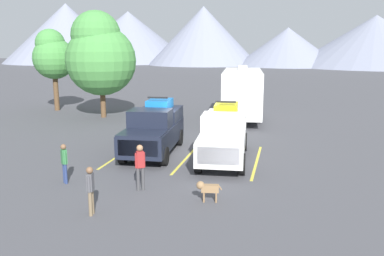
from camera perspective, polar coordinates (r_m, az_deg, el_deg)
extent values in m
plane|color=#47474C|center=(19.72, -0.20, -3.59)|extent=(240.00, 240.00, 0.00)
cube|color=black|center=(19.57, -5.45, -1.04)|extent=(2.46, 5.55, 0.97)
cube|color=black|center=(17.62, -7.00, -0.75)|extent=(2.06, 1.66, 0.08)
cube|color=black|center=(18.93, -5.86, 1.32)|extent=(2.02, 1.55, 0.84)
cube|color=slate|center=(18.39, -6.29, 1.13)|extent=(1.80, 0.38, 0.62)
cube|color=black|center=(20.81, -4.53, 1.95)|extent=(2.18, 2.64, 0.61)
cube|color=silver|center=(17.05, -7.61, -2.83)|extent=(1.72, 0.20, 0.68)
cylinder|color=black|center=(17.75, -3.91, -3.96)|extent=(0.35, 0.85, 0.83)
cylinder|color=black|center=(18.23, -9.67, -3.68)|extent=(0.35, 0.85, 0.83)
cylinder|color=black|center=(21.24, -1.79, -1.33)|extent=(0.35, 0.85, 0.83)
cylinder|color=black|center=(21.64, -6.66, -1.16)|extent=(0.35, 0.85, 0.83)
cube|color=blue|center=(20.73, -4.56, 3.40)|extent=(1.24, 1.67, 0.45)
cylinder|color=black|center=(20.10, -3.64, 3.14)|extent=(0.21, 0.45, 0.44)
cylinder|color=black|center=(20.31, -6.16, 3.19)|extent=(0.21, 0.45, 0.44)
cylinder|color=black|center=(21.16, -3.01, 3.57)|extent=(0.21, 0.45, 0.44)
cylinder|color=black|center=(21.36, -5.42, 3.61)|extent=(0.21, 0.45, 0.44)
cube|color=black|center=(20.24, -4.86, 4.27)|extent=(1.02, 0.16, 0.08)
cube|color=white|center=(18.36, 4.46, -1.74)|extent=(2.37, 5.85, 1.00)
cube|color=white|center=(16.24, 3.96, -1.56)|extent=(1.96, 1.74, 0.08)
cube|color=white|center=(17.67, 4.38, 0.69)|extent=(1.91, 1.63, 0.79)
cube|color=slate|center=(17.09, 4.23, 0.45)|extent=(1.70, 0.36, 0.58)
cube|color=white|center=(19.72, 4.82, 1.41)|extent=(2.08, 2.77, 0.51)
cube|color=silver|center=(15.62, 3.70, -3.94)|extent=(1.63, 0.19, 0.70)
cylinder|color=black|center=(16.58, 6.99, -5.05)|extent=(0.35, 0.91, 0.89)
cylinder|color=black|center=(16.71, 0.92, -4.83)|extent=(0.35, 0.91, 0.89)
cylinder|color=black|center=(20.33, 7.31, -1.93)|extent=(0.35, 0.91, 0.89)
cylinder|color=black|center=(20.44, 2.36, -1.77)|extent=(0.35, 0.91, 0.89)
cube|color=yellow|center=(19.64, 4.84, 2.78)|extent=(1.19, 1.76, 0.45)
cylinder|color=black|center=(19.05, 6.02, 2.47)|extent=(0.21, 0.45, 0.44)
cylinder|color=black|center=(19.10, 3.43, 2.54)|extent=(0.21, 0.45, 0.44)
cylinder|color=black|center=(20.19, 6.17, 2.98)|extent=(0.21, 0.45, 0.44)
cylinder|color=black|center=(20.24, 3.73, 3.05)|extent=(0.21, 0.45, 0.44)
cube|color=black|center=(19.12, 4.76, 3.68)|extent=(0.96, 0.16, 0.08)
cube|color=gold|center=(20.07, -9.70, -3.48)|extent=(0.12, 5.50, 0.01)
cube|color=gold|center=(19.07, -0.69, -4.11)|extent=(0.12, 5.50, 0.01)
cube|color=gold|center=(18.60, 9.06, -4.68)|extent=(0.12, 5.50, 0.01)
cube|color=white|center=(28.27, 7.07, 5.07)|extent=(3.26, 7.28, 2.93)
cube|color=#595960|center=(28.29, 4.47, 5.43)|extent=(0.72, 6.74, 0.24)
cube|color=silver|center=(29.19, 7.16, 8.45)|extent=(0.67, 0.76, 0.30)
cube|color=#333333|center=(24.46, 6.93, 0.08)|extent=(0.24, 1.21, 0.12)
cylinder|color=black|center=(27.69, 9.40, 1.49)|extent=(0.30, 0.78, 0.76)
cylinder|color=black|center=(27.69, 4.56, 1.62)|extent=(0.30, 0.78, 0.76)
cylinder|color=black|center=(29.36, 9.28, 2.07)|extent=(0.30, 0.78, 0.76)
cylinder|color=black|center=(29.36, 4.72, 2.19)|extent=(0.30, 0.78, 0.76)
cylinder|color=#3F3F42|center=(14.87, -6.91, -7.08)|extent=(0.13, 0.13, 0.86)
cylinder|color=#3F3F42|center=(14.84, -7.57, -7.14)|extent=(0.13, 0.13, 0.86)
cube|color=maroon|center=(14.64, -7.31, -4.39)|extent=(0.32, 0.30, 0.61)
sphere|color=#9E704C|center=(14.53, -7.35, -2.80)|extent=(0.23, 0.23, 0.23)
cylinder|color=maroon|center=(14.67, -6.78, -4.46)|extent=(0.10, 0.10, 0.55)
cylinder|color=maroon|center=(14.62, -7.84, -4.55)|extent=(0.10, 0.10, 0.55)
cylinder|color=#726047|center=(13.03, -14.08, -10.29)|extent=(0.11, 0.11, 0.78)
cylinder|color=#726047|center=(13.17, -13.84, -10.04)|extent=(0.11, 0.11, 0.78)
cube|color=#4C4C51|center=(12.87, -14.10, -7.40)|extent=(0.20, 0.25, 0.55)
sphere|color=brown|center=(12.75, -14.19, -5.77)|extent=(0.21, 0.21, 0.21)
cylinder|color=#4C4C51|center=(12.77, -14.30, -7.70)|extent=(0.09, 0.09, 0.50)
cylinder|color=#4C4C51|center=(12.99, -13.90, -7.34)|extent=(0.09, 0.09, 0.50)
cylinder|color=navy|center=(16.15, -17.31, -6.18)|extent=(0.11, 0.11, 0.77)
cylinder|color=navy|center=(16.29, -17.48, -6.03)|extent=(0.11, 0.11, 0.77)
cube|color=#33723F|center=(16.04, -17.54, -3.85)|extent=(0.29, 0.28, 0.55)
sphere|color=brown|center=(15.95, -17.62, -2.54)|extent=(0.21, 0.21, 0.21)
cylinder|color=#33723F|center=(15.93, -17.39, -4.05)|extent=(0.09, 0.09, 0.49)
cylinder|color=#33723F|center=(16.16, -17.67, -3.85)|extent=(0.09, 0.09, 0.49)
cube|color=olive|center=(13.71, 2.55, -8.47)|extent=(0.61, 0.30, 0.25)
sphere|color=olive|center=(13.68, 1.20, -8.04)|extent=(0.28, 0.28, 0.28)
cylinder|color=olive|center=(13.69, 3.92, -8.29)|extent=(0.16, 0.06, 0.20)
cylinder|color=olive|center=(13.75, 1.67, -9.72)|extent=(0.06, 0.06, 0.35)
cylinder|color=olive|center=(13.88, 1.69, -9.51)|extent=(0.06, 0.06, 0.35)
cylinder|color=olive|center=(13.74, 3.40, -9.75)|extent=(0.06, 0.06, 0.35)
cylinder|color=olive|center=(13.87, 3.41, -9.54)|extent=(0.06, 0.06, 0.35)
cylinder|color=brown|center=(30.01, -12.41, 4.16)|extent=(0.37, 0.37, 2.84)
sphere|color=#478C42|center=(29.80, -12.63, 9.23)|extent=(4.94, 4.94, 4.94)
sphere|color=#478C42|center=(29.75, -13.32, 12.53)|extent=(3.46, 3.46, 3.46)
cylinder|color=brown|center=(34.23, -18.56, 5.12)|extent=(0.39, 0.39, 3.31)
sphere|color=#478C42|center=(34.06, -18.83, 9.24)|extent=(3.24, 3.24, 3.24)
sphere|color=#478C42|center=(34.08, -19.30, 11.13)|extent=(2.27, 2.27, 2.27)
cone|color=gray|center=(125.48, -17.13, 12.59)|extent=(35.99, 35.99, 16.74)
cone|color=gray|center=(124.75, -8.90, 12.51)|extent=(38.24, 38.24, 14.78)
cone|color=gray|center=(109.21, 1.62, 12.84)|extent=(29.28, 29.28, 14.97)
cone|color=gray|center=(104.99, 13.27, 11.05)|extent=(26.02, 26.02, 9.32)
cone|color=gray|center=(107.23, 24.27, 11.07)|extent=(38.50, 38.50, 12.00)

